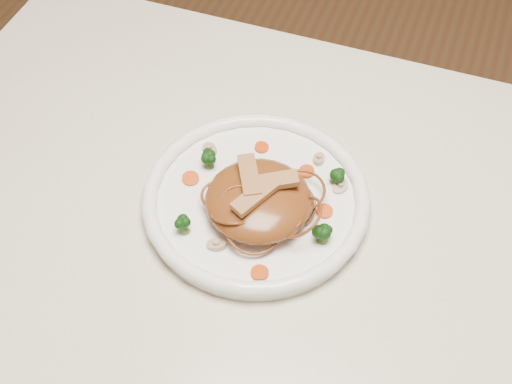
% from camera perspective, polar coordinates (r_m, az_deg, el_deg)
% --- Properties ---
extents(table, '(1.20, 0.80, 0.75)m').
position_cam_1_polar(table, '(0.97, 3.62, -8.09)').
color(table, beige).
rests_on(table, ground).
extents(plate, '(0.31, 0.31, 0.02)m').
position_cam_1_polar(plate, '(0.91, -0.00, -0.86)').
color(plate, white).
rests_on(plate, table).
extents(noodle_mound, '(0.15, 0.15, 0.04)m').
position_cam_1_polar(noodle_mound, '(0.88, 0.20, -0.66)').
color(noodle_mound, brown).
rests_on(noodle_mound, plate).
extents(chicken_a, '(0.07, 0.05, 0.01)m').
position_cam_1_polar(chicken_a, '(0.86, 1.33, 0.86)').
color(chicken_a, tan).
rests_on(chicken_a, noodle_mound).
extents(chicken_b, '(0.05, 0.07, 0.01)m').
position_cam_1_polar(chicken_b, '(0.87, -0.55, 1.31)').
color(chicken_b, tan).
rests_on(chicken_b, noodle_mound).
extents(chicken_c, '(0.05, 0.07, 0.01)m').
position_cam_1_polar(chicken_c, '(0.85, -0.05, -0.30)').
color(chicken_c, tan).
rests_on(chicken_c, noodle_mound).
extents(broccoli_0, '(0.03, 0.03, 0.03)m').
position_cam_1_polar(broccoli_0, '(0.92, 6.52, 1.56)').
color(broccoli_0, '#0C330A').
rests_on(broccoli_0, plate).
extents(broccoli_1, '(0.03, 0.03, 0.03)m').
position_cam_1_polar(broccoli_1, '(0.93, -3.89, 2.77)').
color(broccoli_1, '#0C330A').
rests_on(broccoli_1, plate).
extents(broccoli_2, '(0.03, 0.03, 0.03)m').
position_cam_1_polar(broccoli_2, '(0.87, -5.94, -2.62)').
color(broccoli_2, '#0C330A').
rests_on(broccoli_2, plate).
extents(broccoli_3, '(0.03, 0.03, 0.03)m').
position_cam_1_polar(broccoli_3, '(0.86, 5.50, -3.40)').
color(broccoli_3, '#0C330A').
rests_on(broccoli_3, plate).
extents(carrot_0, '(0.03, 0.03, 0.00)m').
position_cam_1_polar(carrot_0, '(0.94, 4.15, 1.68)').
color(carrot_0, red).
rests_on(carrot_0, plate).
extents(carrot_1, '(0.02, 0.02, 0.00)m').
position_cam_1_polar(carrot_1, '(0.93, -5.37, 1.09)').
color(carrot_1, red).
rests_on(carrot_1, plate).
extents(carrot_2, '(0.03, 0.03, 0.00)m').
position_cam_1_polar(carrot_2, '(0.90, 5.62, -1.58)').
color(carrot_2, red).
rests_on(carrot_2, plate).
extents(carrot_3, '(0.02, 0.02, 0.00)m').
position_cam_1_polar(carrot_3, '(0.96, 0.47, 3.66)').
color(carrot_3, red).
rests_on(carrot_3, plate).
extents(carrot_4, '(0.03, 0.03, 0.00)m').
position_cam_1_polar(carrot_4, '(0.84, 0.30, -6.62)').
color(carrot_4, red).
rests_on(carrot_4, plate).
extents(mushroom_0, '(0.03, 0.03, 0.01)m').
position_cam_1_polar(mushroom_0, '(0.86, -3.24, -4.31)').
color(mushroom_0, beige).
rests_on(mushroom_0, plate).
extents(mushroom_1, '(0.03, 0.03, 0.01)m').
position_cam_1_polar(mushroom_1, '(0.92, 6.91, 0.42)').
color(mushroom_1, beige).
rests_on(mushroom_1, plate).
extents(mushroom_2, '(0.04, 0.04, 0.01)m').
position_cam_1_polar(mushroom_2, '(0.96, -3.81, 3.50)').
color(mushroom_2, beige).
rests_on(mushroom_2, plate).
extents(mushroom_3, '(0.02, 0.02, 0.01)m').
position_cam_1_polar(mushroom_3, '(0.95, 5.15, 2.71)').
color(mushroom_3, beige).
rests_on(mushroom_3, plate).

